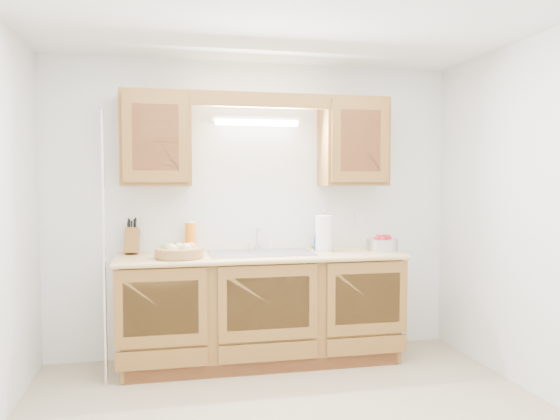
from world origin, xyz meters
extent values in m
plane|color=white|center=(0.00, 0.00, 2.50)|extent=(3.50, 3.50, 0.00)
cube|color=silver|center=(0.00, 1.50, 1.25)|extent=(3.50, 0.02, 2.50)
cube|color=silver|center=(0.00, -1.50, 1.25)|extent=(3.50, 0.02, 2.50)
cube|color=silver|center=(1.75, 0.00, 1.25)|extent=(0.02, 3.00, 2.50)
cube|color=brown|center=(0.00, 1.20, 0.44)|extent=(2.20, 0.60, 0.86)
cube|color=#E0BE75|center=(0.00, 1.19, 0.88)|extent=(2.30, 0.63, 0.04)
cube|color=brown|center=(-0.83, 1.33, 1.83)|extent=(0.55, 0.33, 0.75)
cube|color=brown|center=(0.83, 1.33, 1.83)|extent=(0.55, 0.33, 0.75)
cube|color=brown|center=(0.00, 1.19, 2.14)|extent=(2.20, 0.05, 0.12)
cylinder|color=white|center=(0.00, 1.40, 1.98)|extent=(0.70, 0.05, 0.05)
cube|color=white|center=(0.00, 1.43, 2.01)|extent=(0.76, 0.06, 0.05)
cube|color=#9E9EA3|center=(0.00, 1.21, 0.90)|extent=(0.84, 0.46, 0.01)
cube|color=#9E9EA3|center=(-0.21, 1.21, 0.82)|extent=(0.39, 0.40, 0.16)
cube|color=#9E9EA3|center=(0.21, 1.21, 0.82)|extent=(0.39, 0.40, 0.16)
cylinder|color=silver|center=(0.00, 1.41, 0.92)|extent=(0.06, 0.06, 0.04)
cylinder|color=silver|center=(0.00, 1.41, 1.00)|extent=(0.02, 0.02, 0.16)
cylinder|color=silver|center=(0.00, 1.35, 1.09)|extent=(0.02, 0.12, 0.02)
cylinder|color=white|center=(0.12, 1.41, 0.96)|extent=(0.03, 0.03, 0.12)
cylinder|color=silver|center=(-1.20, 0.94, 1.00)|extent=(0.03, 0.03, 2.00)
cube|color=white|center=(0.95, 1.49, 1.15)|extent=(0.08, 0.01, 0.12)
cylinder|color=#B58A49|center=(-0.66, 1.07, 0.94)|extent=(0.38, 0.38, 0.07)
sphere|color=#D8C67F|center=(-0.72, 1.03, 0.97)|extent=(0.09, 0.09, 0.09)
sphere|color=#D8C67F|center=(-0.61, 1.02, 0.97)|extent=(0.09, 0.09, 0.09)
sphere|color=tan|center=(-0.57, 1.11, 0.97)|extent=(0.09, 0.09, 0.09)
sphere|color=#AB131F|center=(-0.68, 1.13, 0.97)|extent=(0.08, 0.08, 0.08)
sphere|color=#72A53F|center=(-0.76, 1.10, 0.97)|extent=(0.08, 0.08, 0.08)
sphere|color=#D8C67F|center=(-0.66, 1.06, 0.97)|extent=(0.09, 0.09, 0.09)
sphere|color=#AB131F|center=(-0.63, 1.17, 0.97)|extent=(0.08, 0.08, 0.08)
cube|color=brown|center=(-1.03, 1.40, 1.00)|extent=(0.12, 0.18, 0.23)
cylinder|color=black|center=(-1.06, 1.38, 1.12)|extent=(0.02, 0.04, 0.08)
cylinder|color=black|center=(-1.03, 1.38, 1.13)|extent=(0.02, 0.04, 0.08)
cylinder|color=black|center=(-1.00, 1.38, 1.13)|extent=(0.02, 0.04, 0.08)
cylinder|color=black|center=(-1.05, 1.42, 1.14)|extent=(0.02, 0.04, 0.08)
cylinder|color=black|center=(-1.01, 1.42, 1.14)|extent=(0.02, 0.04, 0.08)
cylinder|color=black|center=(-1.06, 1.44, 1.14)|extent=(0.02, 0.04, 0.08)
cylinder|color=black|center=(-1.00, 1.44, 1.15)|extent=(0.02, 0.04, 0.08)
cylinder|color=orange|center=(-0.56, 1.41, 1.02)|extent=(0.10, 0.10, 0.24)
cylinder|color=white|center=(-0.56, 1.41, 1.15)|extent=(0.08, 0.08, 0.01)
imported|color=#2353B3|center=(0.54, 1.38, 0.99)|extent=(0.10, 0.10, 0.18)
cube|color=#CC333F|center=(0.54, 1.44, 0.90)|extent=(0.12, 0.09, 0.01)
cube|color=green|center=(0.54, 1.44, 0.91)|extent=(0.12, 0.09, 0.02)
cylinder|color=silver|center=(0.54, 1.23, 0.91)|extent=(0.17, 0.17, 0.01)
cylinder|color=silver|center=(0.54, 1.23, 1.07)|extent=(0.02, 0.02, 0.34)
cylinder|color=white|center=(0.54, 1.23, 1.06)|extent=(0.17, 0.17, 0.29)
sphere|color=silver|center=(0.54, 1.23, 1.24)|extent=(0.02, 0.02, 0.02)
cylinder|color=silver|center=(1.03, 1.16, 0.95)|extent=(0.29, 0.29, 0.10)
sphere|color=#AB131F|center=(1.00, 1.16, 1.00)|extent=(0.07, 0.07, 0.07)
sphere|color=#AB131F|center=(1.06, 1.18, 1.00)|extent=(0.07, 0.07, 0.07)
sphere|color=#AB131F|center=(1.03, 1.13, 1.00)|extent=(0.07, 0.07, 0.07)
sphere|color=#AB131F|center=(1.07, 1.14, 1.00)|extent=(0.07, 0.07, 0.07)
camera|label=1|loc=(-0.77, -3.15, 1.49)|focal=35.00mm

